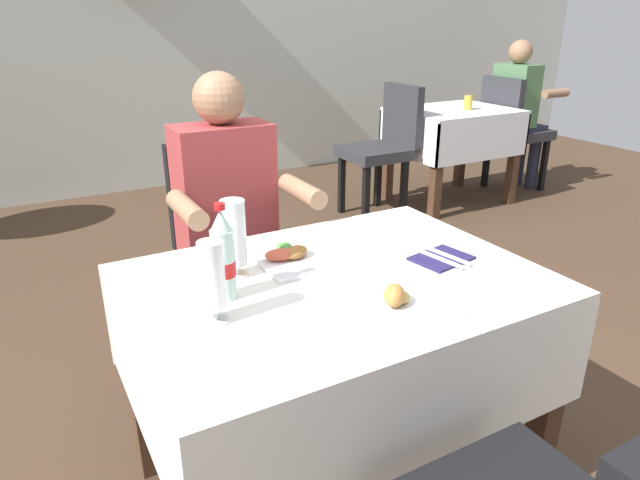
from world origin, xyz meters
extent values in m
plane|color=#473323|center=(0.00, 0.00, 0.00)|extent=(11.00, 11.00, 0.00)
cube|color=silver|center=(0.00, 3.79, 1.37)|extent=(11.00, 0.12, 2.73)
cube|color=white|center=(0.00, -0.06, 0.74)|extent=(1.14, 0.84, 0.02)
cube|color=white|center=(0.00, -0.47, 0.57)|extent=(1.14, 0.02, 0.32)
cube|color=white|center=(0.00, 0.36, 0.57)|extent=(1.14, 0.02, 0.32)
cube|color=white|center=(-0.56, -0.06, 0.57)|extent=(0.02, 0.84, 0.32)
cube|color=white|center=(0.57, -0.06, 0.57)|extent=(0.02, 0.84, 0.32)
cube|color=#472D1E|center=(0.51, -0.42, 0.37)|extent=(0.07, 0.07, 0.73)
cube|color=#472D1E|center=(-0.51, 0.31, 0.37)|extent=(0.07, 0.07, 0.73)
cube|color=#472D1E|center=(0.51, 0.31, 0.37)|extent=(0.07, 0.07, 0.73)
cube|color=black|center=(0.00, 0.67, 0.49)|extent=(0.44, 0.44, 0.08)
cube|color=black|center=(0.00, 0.92, 0.75)|extent=(0.42, 0.06, 0.44)
cube|color=black|center=(-0.17, 0.50, 0.23)|extent=(0.04, 0.04, 0.45)
cube|color=black|center=(0.17, 0.50, 0.23)|extent=(0.04, 0.04, 0.45)
cube|color=black|center=(-0.17, 0.84, 0.23)|extent=(0.04, 0.04, 0.45)
cube|color=black|center=(0.17, 0.84, 0.23)|extent=(0.04, 0.04, 0.45)
cylinder|color=#282D42|center=(-0.13, 0.46, 0.23)|extent=(0.10, 0.10, 0.45)
cylinder|color=#282D42|center=(0.03, 0.46, 0.23)|extent=(0.10, 0.10, 0.45)
cube|color=#282D42|center=(-0.05, 0.63, 0.51)|extent=(0.34, 0.36, 0.12)
cube|color=#9E3838|center=(-0.05, 0.71, 0.82)|extent=(0.36, 0.20, 0.50)
sphere|color=#997051|center=(-0.05, 0.71, 1.17)|extent=(0.19, 0.19, 0.19)
cylinder|color=#997051|center=(-0.26, 0.48, 0.85)|extent=(0.07, 0.26, 0.07)
cylinder|color=#997051|center=(0.17, 0.48, 0.85)|extent=(0.07, 0.26, 0.07)
cube|color=white|center=(0.04, -0.28, 0.76)|extent=(0.24, 0.24, 0.01)
ellipsoid|color=#B77A38|center=(0.03, -0.28, 0.79)|extent=(0.09, 0.09, 0.05)
ellipsoid|color=gold|center=(0.05, -0.27, 0.78)|extent=(0.06, 0.07, 0.03)
cube|color=white|center=(-0.03, 0.12, 0.76)|extent=(0.26, 0.26, 0.01)
ellipsoid|color=#99602D|center=(-0.05, 0.11, 0.78)|extent=(0.11, 0.09, 0.03)
ellipsoid|color=#C14C33|center=(-0.09, 0.11, 0.78)|extent=(0.10, 0.08, 0.04)
ellipsoid|color=#4C8E38|center=(-0.06, 0.15, 0.78)|extent=(0.06, 0.06, 0.03)
cylinder|color=white|center=(-0.38, -0.12, 0.76)|extent=(0.07, 0.07, 0.01)
cylinder|color=white|center=(-0.38, -0.12, 0.78)|extent=(0.02, 0.02, 0.03)
cylinder|color=white|center=(-0.38, -0.12, 0.88)|extent=(0.06, 0.06, 0.17)
cylinder|color=gold|center=(-0.38, -0.12, 0.83)|extent=(0.06, 0.06, 0.07)
cylinder|color=white|center=(-0.24, 0.10, 0.76)|extent=(0.07, 0.07, 0.01)
cylinder|color=white|center=(-0.24, 0.10, 0.78)|extent=(0.02, 0.02, 0.03)
cylinder|color=white|center=(-0.24, 0.10, 0.88)|extent=(0.07, 0.07, 0.19)
cylinder|color=#C68928|center=(-0.24, 0.10, 0.83)|extent=(0.06, 0.06, 0.08)
cylinder|color=silver|center=(-0.31, -0.01, 0.85)|extent=(0.06, 0.06, 0.19)
cylinder|color=red|center=(-0.31, -0.01, 0.84)|extent=(0.06, 0.06, 0.04)
cone|color=silver|center=(-0.31, -0.01, 0.97)|extent=(0.05, 0.05, 0.05)
cylinder|color=red|center=(-0.31, -0.01, 1.01)|extent=(0.03, 0.03, 0.02)
cube|color=#231E4C|center=(0.34, -0.10, 0.76)|extent=(0.19, 0.16, 0.01)
cube|color=silver|center=(0.33, -0.10, 0.77)|extent=(0.05, 0.19, 0.01)
cube|color=silver|center=(0.36, -0.10, 0.77)|extent=(0.05, 0.19, 0.01)
cube|color=white|center=(2.39, 2.14, 0.74)|extent=(0.92, 0.73, 0.02)
cube|color=white|center=(2.39, 1.78, 0.57)|extent=(0.92, 0.02, 0.32)
cube|color=white|center=(2.39, 2.49, 0.57)|extent=(0.92, 0.02, 0.32)
cube|color=white|center=(1.94, 2.14, 0.57)|extent=(0.02, 0.73, 0.32)
cube|color=white|center=(2.84, 2.14, 0.57)|extent=(0.02, 0.73, 0.32)
cube|color=#472D1E|center=(1.99, 1.84, 0.37)|extent=(0.07, 0.07, 0.73)
cube|color=#472D1E|center=(2.78, 1.84, 0.37)|extent=(0.07, 0.07, 0.73)
cube|color=#472D1E|center=(1.99, 2.44, 0.37)|extent=(0.07, 0.07, 0.73)
cube|color=#472D1E|center=(2.78, 2.44, 0.37)|extent=(0.07, 0.07, 0.73)
cube|color=#2D2D33|center=(1.63, 2.14, 0.49)|extent=(0.44, 0.44, 0.08)
cube|color=#2D2D33|center=(1.88, 2.14, 0.75)|extent=(0.06, 0.42, 0.44)
cube|color=black|center=(1.46, 2.31, 0.23)|extent=(0.04, 0.04, 0.45)
cube|color=black|center=(1.46, 1.97, 0.23)|extent=(0.04, 0.04, 0.45)
cube|color=black|center=(1.80, 2.31, 0.23)|extent=(0.04, 0.04, 0.45)
cube|color=black|center=(1.80, 1.97, 0.23)|extent=(0.04, 0.04, 0.45)
cube|color=#2D2D33|center=(3.14, 2.14, 0.49)|extent=(0.44, 0.44, 0.08)
cube|color=#2D2D33|center=(2.89, 2.14, 0.75)|extent=(0.06, 0.42, 0.44)
cube|color=black|center=(3.31, 1.97, 0.23)|extent=(0.04, 0.04, 0.45)
cube|color=black|center=(3.31, 2.31, 0.23)|extent=(0.04, 0.04, 0.45)
cube|color=black|center=(2.97, 1.97, 0.23)|extent=(0.04, 0.04, 0.45)
cube|color=black|center=(2.97, 2.31, 0.23)|extent=(0.04, 0.04, 0.45)
cylinder|color=#282D42|center=(3.29, 2.06, 0.23)|extent=(0.10, 0.10, 0.45)
cylinder|color=#282D42|center=(3.29, 2.22, 0.23)|extent=(0.10, 0.10, 0.45)
cube|color=#282D42|center=(3.12, 2.14, 0.51)|extent=(0.36, 0.34, 0.12)
cube|color=#4C754C|center=(3.04, 2.14, 0.82)|extent=(0.20, 0.36, 0.50)
sphere|color=#997051|center=(3.04, 2.14, 1.17)|extent=(0.19, 0.19, 0.19)
cylinder|color=#997051|center=(3.27, 1.92, 0.85)|extent=(0.26, 0.07, 0.07)
cylinder|color=#997051|center=(3.27, 2.35, 0.85)|extent=(0.26, 0.07, 0.07)
cylinder|color=gold|center=(2.45, 2.06, 0.81)|extent=(0.06, 0.06, 0.11)
camera|label=1|loc=(-0.74, -1.29, 1.44)|focal=31.72mm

